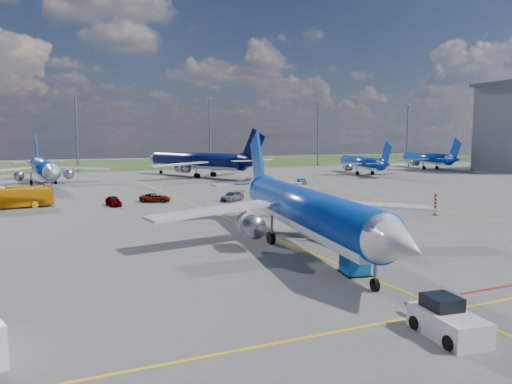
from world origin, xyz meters
name	(u,v)px	position (x,y,z in m)	size (l,w,h in m)	color
ground	(290,245)	(0.00, 0.00, 0.00)	(400.00, 400.00, 0.00)	#5A5A57
grass_strip	(97,165)	(0.00, 150.00, 0.00)	(400.00, 80.00, 0.01)	#2D4719
taxiway_lines	(202,207)	(0.17, 27.70, 0.01)	(60.25, 160.00, 0.02)	yellow
floodlight_masts	(147,129)	(10.00, 110.00, 12.56)	(202.20, 0.50, 22.70)	slate
warning_post	(436,204)	(26.00, 8.00, 1.50)	(0.50, 0.50, 3.00)	red
bg_jet_nnw	(45,185)	(-19.84, 73.49, 0.00)	(30.13, 39.55, 10.36)	blue
bg_jet_n	(197,177)	(16.88, 82.16, 0.00)	(34.50, 45.28, 11.86)	#070D41
bg_jet_ne	(361,174)	(60.99, 71.87, 0.00)	(26.72, 35.06, 9.18)	blue
bg_jet_ene	(426,169)	(94.01, 82.15, 0.00)	(28.03, 36.79, 9.64)	blue
main_airliner	(305,248)	(0.59, -1.80, 0.00)	(30.91, 40.57, 10.63)	blue
pushback_tug	(447,321)	(-3.02, -22.80, 0.81)	(2.74, 6.02, 2.00)	silver
uld_container	(355,263)	(-0.42, -11.03, 0.85)	(1.71, 2.13, 1.71)	#0C55A9
apron_bus	(10,197)	(-25.28, 38.04, 1.61)	(2.70, 11.56, 3.22)	#ECA40D
service_car_a	(113,201)	(-11.34, 34.76, 0.74)	(1.75, 4.35, 1.48)	#999999
service_car_b	(155,198)	(-4.64, 36.60, 0.68)	(2.26, 4.89, 1.36)	#999999
service_car_c	(232,196)	(7.05, 32.84, 0.75)	(2.09, 5.14, 1.49)	#999999
baggage_tug_w	(352,206)	(19.36, 17.38, 0.45)	(1.86, 4.39, 0.96)	#195298
baggage_tug_c	(44,196)	(-20.67, 47.97, 0.55)	(3.19, 5.40, 1.18)	#193D98
baggage_tug_e	(302,181)	(31.97, 54.11, 0.50)	(2.81, 4.92, 1.07)	#1C6BA9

